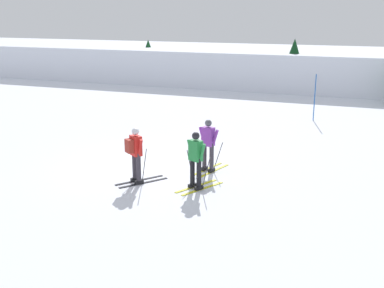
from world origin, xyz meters
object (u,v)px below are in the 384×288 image
at_px(trail_marker_pole, 315,98).
at_px(conifer_far_centre, 294,59).
at_px(skier_green, 196,159).
at_px(conifer_far_left, 148,56).
at_px(skier_red, 135,153).
at_px(skier_purple, 208,144).

bearing_deg(trail_marker_pole, conifer_far_centre, 105.48).
relative_size(skier_green, conifer_far_left, 0.58).
distance_m(skier_red, conifer_far_centre, 18.68).
relative_size(trail_marker_pole, conifer_far_centre, 0.66).
height_order(trail_marker_pole, conifer_far_centre, conifer_far_centre).
bearing_deg(skier_red, skier_purple, 46.39).
relative_size(skier_green, conifer_far_centre, 0.52).
bearing_deg(skier_green, conifer_far_centre, 90.19).
bearing_deg(trail_marker_pole, skier_purple, -105.03).
bearing_deg(skier_purple, skier_green, -84.28).
distance_m(skier_red, conifer_far_left, 22.13).
xyz_separation_m(trail_marker_pole, conifer_far_centre, (-2.24, 8.08, 0.99)).
bearing_deg(conifer_far_centre, trail_marker_pole, -74.52).
xyz_separation_m(skier_red, trail_marker_pole, (4.02, 10.48, 0.13)).
bearing_deg(conifer_far_left, skier_green, -61.29).
bearing_deg(conifer_far_centre, conifer_far_left, 171.64).
relative_size(trail_marker_pole, conifer_far_left, 0.74).
height_order(skier_green, trail_marker_pole, trail_marker_pole).
bearing_deg(conifer_far_centre, skier_green, -89.81).
relative_size(skier_red, trail_marker_pole, 0.79).
height_order(conifer_far_left, conifer_far_centre, conifer_far_centre).
height_order(skier_red, conifer_far_centre, conifer_far_centre).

